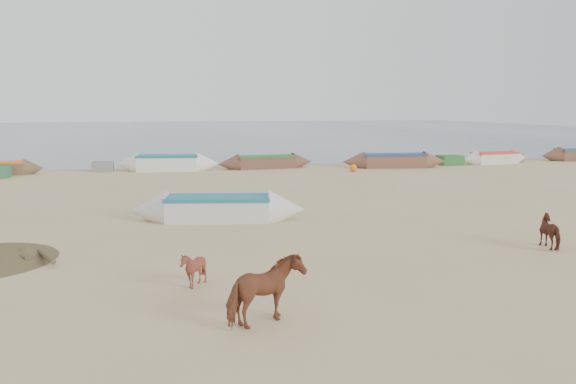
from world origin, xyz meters
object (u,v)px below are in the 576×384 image
at_px(calf_right, 553,231).
at_px(calf_front, 193,269).
at_px(near_canoe, 218,208).
at_px(cow_adult, 265,291).

bearing_deg(calf_right, calf_front, 79.76).
height_order(calf_front, near_canoe, near_canoe).
height_order(calf_right, near_canoe, calf_right).
relative_size(cow_adult, near_canoe, 0.24).
xyz_separation_m(calf_front, near_canoe, (1.35, 6.98, 0.02)).
bearing_deg(cow_adult, calf_right, -95.43).
xyz_separation_m(calf_right, near_canoe, (-8.39, 5.87, -0.03)).
bearing_deg(cow_adult, near_canoe, -29.12).
distance_m(calf_right, near_canoe, 10.24).
relative_size(cow_adult, calf_front, 1.80).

